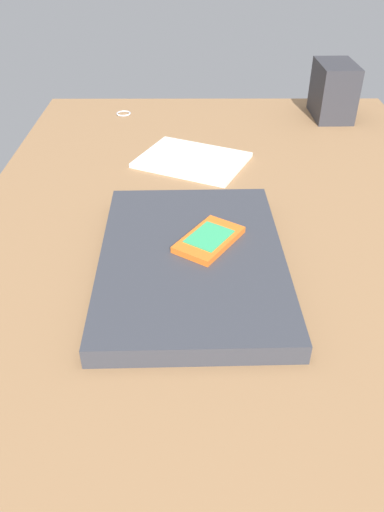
{
  "coord_description": "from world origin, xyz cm",
  "views": [
    {
      "loc": [
        -60.91,
        6.12,
        42.49
      ],
      "look_at": [
        -8.9,
        5.97,
        5.0
      ],
      "focal_mm": 34.68,
      "sensor_mm": 36.0,
      "label": 1
    }
  ],
  "objects_px": {
    "desk_organizer": "(333,91)",
    "notepad": "(192,160)",
    "laptop_closed": "(192,260)",
    "cell_phone_on_laptop": "(209,239)",
    "key_ring": "(124,114)"
  },
  "relations": [
    {
      "from": "desk_organizer",
      "to": "notepad",
      "type": "height_order",
      "value": "desk_organizer"
    },
    {
      "from": "laptop_closed",
      "to": "cell_phone_on_laptop",
      "type": "distance_m",
      "value": 0.04
    },
    {
      "from": "cell_phone_on_laptop",
      "to": "notepad",
      "type": "distance_m",
      "value": 0.31
    },
    {
      "from": "cell_phone_on_laptop",
      "to": "key_ring",
      "type": "bearing_deg",
      "value": 17.59
    },
    {
      "from": "cell_phone_on_laptop",
      "to": "laptop_closed",
      "type": "bearing_deg",
      "value": 135.62
    },
    {
      "from": "laptop_closed",
      "to": "key_ring",
      "type": "relative_size",
      "value": 10.36
    },
    {
      "from": "notepad",
      "to": "desk_organizer",
      "type": "bearing_deg",
      "value": -27.33
    },
    {
      "from": "laptop_closed",
      "to": "cell_phone_on_laptop",
      "type": "bearing_deg",
      "value": -45.71
    },
    {
      "from": "laptop_closed",
      "to": "desk_organizer",
      "type": "bearing_deg",
      "value": -30.16
    },
    {
      "from": "key_ring",
      "to": "notepad",
      "type": "height_order",
      "value": "notepad"
    },
    {
      "from": "key_ring",
      "to": "notepad",
      "type": "relative_size",
      "value": 0.18
    },
    {
      "from": "laptop_closed",
      "to": "notepad",
      "type": "bearing_deg",
      "value": -1.56
    },
    {
      "from": "cell_phone_on_laptop",
      "to": "desk_organizer",
      "type": "relative_size",
      "value": 0.91
    },
    {
      "from": "cell_phone_on_laptop",
      "to": "key_ring",
      "type": "distance_m",
      "value": 0.58
    },
    {
      "from": "cell_phone_on_laptop",
      "to": "desk_organizer",
      "type": "xyz_separation_m",
      "value": [
        0.54,
        -0.29,
        0.03
      ]
    }
  ]
}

